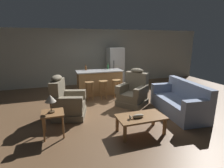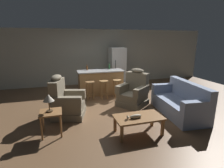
# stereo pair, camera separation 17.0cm
# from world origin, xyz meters

# --- Properties ---
(ground_plane) EXTENTS (12.00, 12.00, 0.00)m
(ground_plane) POSITION_xyz_m (0.00, 0.00, 0.00)
(ground_plane) COLOR brown
(back_wall) EXTENTS (12.00, 0.05, 2.60)m
(back_wall) POSITION_xyz_m (0.00, 3.12, 1.30)
(back_wall) COLOR #B2B2A3
(back_wall) RESTS_ON ground_plane
(coffee_table) EXTENTS (1.10, 0.60, 0.42)m
(coffee_table) POSITION_xyz_m (0.14, -1.92, 0.36)
(coffee_table) COLOR olive
(coffee_table) RESTS_ON ground_plane
(fish_figurine) EXTENTS (0.34, 0.10, 0.10)m
(fish_figurine) POSITION_xyz_m (0.00, -1.98, 0.46)
(fish_figurine) COLOR #4C3823
(fish_figurine) RESTS_ON coffee_table
(couch) EXTENTS (1.02, 1.97, 0.94)m
(couch) POSITION_xyz_m (1.77, -1.24, 0.34)
(couch) COLOR #8493B2
(couch) RESTS_ON ground_plane
(recliner_near_lamp) EXTENTS (1.04, 1.04, 1.20)m
(recliner_near_lamp) POSITION_xyz_m (-1.42, -0.46, 0.42)
(recliner_near_lamp) COLOR #756B56
(recliner_near_lamp) RESTS_ON ground_plane
(recliner_near_island) EXTENTS (1.18, 1.18, 1.20)m
(recliner_near_island) POSITION_xyz_m (0.78, -0.15, 0.42)
(recliner_near_island) COLOR #756B56
(recliner_near_island) RESTS_ON ground_plane
(end_table) EXTENTS (0.48, 0.48, 0.56)m
(end_table) POSITION_xyz_m (-1.78, -1.40, 0.46)
(end_table) COLOR olive
(end_table) RESTS_ON ground_plane
(table_lamp) EXTENTS (0.24, 0.24, 0.41)m
(table_lamp) POSITION_xyz_m (-1.79, -1.39, 0.87)
(table_lamp) COLOR #4C3823
(table_lamp) RESTS_ON end_table
(kitchen_island) EXTENTS (1.80, 0.70, 0.95)m
(kitchen_island) POSITION_xyz_m (0.00, 1.35, 0.48)
(kitchen_island) COLOR #AD7F4C
(kitchen_island) RESTS_ON ground_plane
(bar_stool_left) EXTENTS (0.32, 0.32, 0.68)m
(bar_stool_left) POSITION_xyz_m (-0.53, 0.72, 0.47)
(bar_stool_left) COLOR olive
(bar_stool_left) RESTS_ON ground_plane
(bar_stool_middle) EXTENTS (0.32, 0.32, 0.68)m
(bar_stool_middle) POSITION_xyz_m (-0.03, 0.72, 0.47)
(bar_stool_middle) COLOR #A87A47
(bar_stool_middle) RESTS_ON ground_plane
(bar_stool_right) EXTENTS (0.32, 0.32, 0.68)m
(bar_stool_right) POSITION_xyz_m (0.48, 0.72, 0.47)
(bar_stool_right) COLOR #A87A47
(bar_stool_right) RESTS_ON ground_plane
(refrigerator) EXTENTS (0.70, 0.69, 1.76)m
(refrigerator) POSITION_xyz_m (1.08, 2.55, 0.88)
(refrigerator) COLOR white
(refrigerator) RESTS_ON ground_plane
(bottle_tall_green) EXTENTS (0.07, 0.07, 0.26)m
(bottle_tall_green) POSITION_xyz_m (0.42, 1.58, 1.05)
(bottle_tall_green) COLOR #2D6B38
(bottle_tall_green) RESTS_ON kitchen_island
(bottle_short_amber) EXTENTS (0.07, 0.07, 0.22)m
(bottle_short_amber) POSITION_xyz_m (-0.49, 1.59, 1.03)
(bottle_short_amber) COLOR brown
(bottle_short_amber) RESTS_ON kitchen_island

